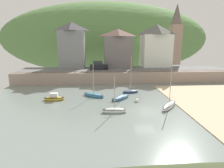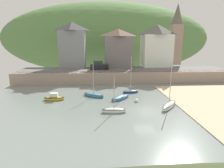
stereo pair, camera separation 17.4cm
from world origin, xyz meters
TOP-DOWN VIEW (x-y plane):
  - ground at (1.40, -9.56)m, footprint 48.00×41.00m
  - quay_seawall at (0.00, 17.50)m, footprint 48.00×9.40m
  - hillside_backdrop at (-3.03, 55.20)m, footprint 80.00×44.00m
  - waterfront_building_left at (-12.35, 25.20)m, footprint 6.31×6.09m
  - waterfront_building_centre at (-1.11, 25.20)m, footprint 7.07×5.68m
  - waterfront_building_right at (8.61, 25.20)m, footprint 7.38×6.02m
  - church_with_spire at (15.12, 29.20)m, footprint 3.00×3.00m
  - sailboat_far_left at (3.58, 1.17)m, footprint 3.60×4.04m
  - sailboat_blue_trim at (-4.02, -0.13)m, footprint 3.22×1.01m
  - sailboat_white_hull at (-6.81, 7.07)m, footprint 3.88×3.07m
  - motorboat_with_cabin at (-0.44, 8.93)m, footprint 2.92×1.41m
  - sailboat_nearest_shore at (-2.59, 5.40)m, footprint 3.69×3.67m
  - dinghy_open_wooden at (-12.80, 5.57)m, footprint 3.16×1.18m
  - parked_car_near_slipway at (-5.95, 20.70)m, footprint 4.21×1.98m
  - mooring_buoy at (-0.35, 3.87)m, footprint 0.62×0.62m

SIDE VIEW (x-z plane):
  - ground at x=1.40m, z-range -0.14..0.47m
  - mooring_buoy at x=-0.35m, z-range -0.12..0.50m
  - sailboat_nearest_shore at x=-2.59m, z-range -0.14..0.62m
  - sailboat_white_hull at x=-6.81m, z-range -2.54..3.06m
  - motorboat_with_cabin at x=-0.44m, z-range -3.00..3.55m
  - sailboat_blue_trim at x=-4.02m, z-range -2.10..2.65m
  - sailboat_far_left at x=3.58m, z-range -2.77..3.35m
  - dinghy_open_wooden at x=-12.80m, z-range -0.33..0.98m
  - quay_seawall at x=0.00m, z-range 0.16..2.56m
  - parked_car_near_slipway at x=-5.95m, z-range 2.23..4.18m
  - waterfront_building_centre at x=-1.11m, z-range 2.47..11.79m
  - waterfront_building_right at x=8.61m, z-range 2.49..12.98m
  - waterfront_building_left at x=-12.35m, z-range 2.49..13.38m
  - hillside_backdrop at x=-3.03m, z-range -4.09..23.16m
  - church_with_spire at x=15.12m, z-range 2.65..18.78m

